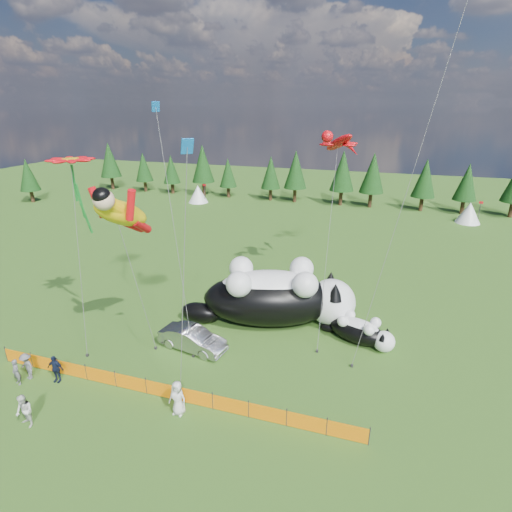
{
  "coord_description": "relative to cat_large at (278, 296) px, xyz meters",
  "views": [
    {
      "loc": [
        10.24,
        -18.42,
        15.23
      ],
      "look_at": [
        3.2,
        4.0,
        6.19
      ],
      "focal_mm": 28.0,
      "sensor_mm": 36.0,
      "label": 1
    }
  ],
  "objects": [
    {
      "name": "spectator_d",
      "position": [
        -12.35,
        -10.65,
        -1.36
      ],
      "size": [
        1.21,
        0.87,
        1.68
      ],
      "primitive_type": "imported",
      "rotation": [
        0.0,
        0.0,
        -0.31
      ],
      "color": "#5D5D62",
      "rests_on": "ground"
    },
    {
      "name": "diamond_kite_a",
      "position": [
        -7.66,
        -1.58,
        11.81
      ],
      "size": [
        4.39,
        4.94,
        16.11
      ],
      "color": "blue",
      "rests_on": "ground"
    },
    {
      "name": "spectator_c",
      "position": [
        -10.56,
        -10.34,
        -1.34
      ],
      "size": [
        1.05,
        0.61,
        1.72
      ],
      "primitive_type": "imported",
      "rotation": [
        0.0,
        0.0,
        0.09
      ],
      "color": "#131B35",
      "rests_on": "ground"
    },
    {
      "name": "diamond_kite_c",
      "position": [
        -1.86,
        -9.3,
        10.62
      ],
      "size": [
        1.51,
        1.14,
        14.22
      ],
      "color": "blue",
      "rests_on": "ground"
    },
    {
      "name": "festival_tents",
      "position": [
        7.03,
        33.26,
        -0.8
      ],
      "size": [
        50.0,
        3.2,
        2.8
      ],
      "primitive_type": null,
      "color": "white",
      "rests_on": "ground"
    },
    {
      "name": "ground",
      "position": [
        -3.97,
        -6.74,
        -2.2
      ],
      "size": [
        160.0,
        160.0,
        0.0
      ],
      "primitive_type": "plane",
      "color": "#153409",
      "rests_on": "ground"
    },
    {
      "name": "spectator_a",
      "position": [
        -12.55,
        -11.21,
        -1.4
      ],
      "size": [
        0.67,
        0.54,
        1.6
      ],
      "primitive_type": "imported",
      "rotation": [
        0.0,
        0.0,
        -0.29
      ],
      "color": "#5D5D62",
      "rests_on": "ground"
    },
    {
      "name": "spectator_e",
      "position": [
        -2.57,
        -10.56,
        -1.22
      ],
      "size": [
        1.0,
        0.69,
        1.97
      ],
      "primitive_type": "imported",
      "rotation": [
        0.0,
        0.0,
        -0.07
      ],
      "color": "silver",
      "rests_on": "ground"
    },
    {
      "name": "tree_line",
      "position": [
        -3.97,
        38.26,
        1.8
      ],
      "size": [
        90.0,
        4.0,
        8.0
      ],
      "primitive_type": null,
      "color": "black",
      "rests_on": "ground"
    },
    {
      "name": "car",
      "position": [
        -4.43,
        -4.98,
        -1.44
      ],
      "size": [
        4.82,
        2.37,
        1.52
      ],
      "primitive_type": "imported",
      "rotation": [
        0.0,
        0.0,
        1.4
      ],
      "color": "#A2A1A6",
      "rests_on": "ground"
    },
    {
      "name": "safety_fence",
      "position": [
        -3.97,
        -9.74,
        -1.7
      ],
      "size": [
        22.06,
        0.06,
        1.1
      ],
      "color": "#262626",
      "rests_on": "ground"
    },
    {
      "name": "cat_small",
      "position": [
        6.05,
        -0.91,
        -1.3
      ],
      "size": [
        5.1,
        3.03,
        1.9
      ],
      "rotation": [
        0.0,
        0.0,
        -0.34
      ],
      "color": "black",
      "rests_on": "ground"
    },
    {
      "name": "flower_kite",
      "position": [
        -11.7,
        -5.2,
        9.67
      ],
      "size": [
        3.49,
        4.41,
        12.26
      ],
      "color": "red",
      "rests_on": "ground"
    },
    {
      "name": "gecko_kite",
      "position": [
        2.75,
        7.82,
        10.09
      ],
      "size": [
        5.55,
        14.04,
        16.22
      ],
      "color": "red",
      "rests_on": "ground"
    },
    {
      "name": "cat_large",
      "position": [
        0.0,
        0.0,
        0.0
      ],
      "size": [
        12.59,
        7.0,
        4.64
      ],
      "rotation": [
        0.0,
        0.0,
        0.28
      ],
      "color": "black",
      "rests_on": "ground"
    },
    {
      "name": "spectator_b",
      "position": [
        -9.43,
        -13.63,
        -1.29
      ],
      "size": [
        1.01,
        0.77,
        1.83
      ],
      "primitive_type": "imported",
      "rotation": [
        0.0,
        0.0,
        -0.3
      ],
      "color": "silver",
      "rests_on": "ground"
    },
    {
      "name": "superhero_kite",
      "position": [
        -7.65,
        -6.4,
        7.16
      ],
      "size": [
        4.87,
        5.18,
        11.51
      ],
      "color": "yellow",
      "rests_on": "ground"
    }
  ]
}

